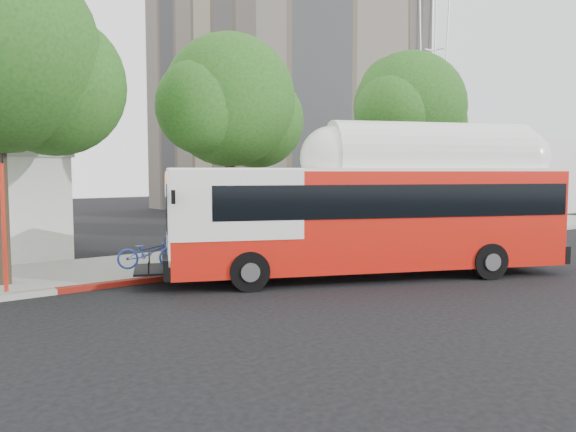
% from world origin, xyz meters
% --- Properties ---
extents(ground, '(120.00, 120.00, 0.00)m').
position_xyz_m(ground, '(0.00, 0.00, 0.00)').
color(ground, black).
rests_on(ground, ground).
extents(sidewalk, '(60.00, 5.00, 0.15)m').
position_xyz_m(sidewalk, '(0.00, 6.50, 0.07)').
color(sidewalk, gray).
rests_on(sidewalk, ground).
extents(curb_strip, '(60.00, 0.30, 0.15)m').
position_xyz_m(curb_strip, '(0.00, 3.90, 0.07)').
color(curb_strip, gray).
rests_on(curb_strip, ground).
extents(red_curb_segment, '(10.00, 0.32, 0.16)m').
position_xyz_m(red_curb_segment, '(-3.00, 3.90, 0.08)').
color(red_curb_segment, maroon).
rests_on(red_curb_segment, ground).
extents(street_tree_left, '(6.67, 5.80, 9.74)m').
position_xyz_m(street_tree_left, '(-8.53, 5.56, 6.60)').
color(street_tree_left, '#2D2116').
rests_on(street_tree_left, ground).
extents(street_tree_mid, '(5.75, 5.00, 8.62)m').
position_xyz_m(street_tree_mid, '(-0.59, 6.06, 5.91)').
color(street_tree_mid, '#2D2116').
rests_on(street_tree_mid, ground).
extents(street_tree_right, '(6.21, 5.40, 9.18)m').
position_xyz_m(street_tree_right, '(9.44, 5.86, 6.26)').
color(street_tree_right, '#2D2116').
rests_on(street_tree_right, ground).
extents(apartment_tower, '(18.00, 18.00, 37.00)m').
position_xyz_m(apartment_tower, '(18.00, 28.00, 17.62)').
color(apartment_tower, gray).
rests_on(apartment_tower, ground).
extents(horizon_block, '(20.00, 12.00, 6.00)m').
position_xyz_m(horizon_block, '(30.00, 16.00, 3.00)').
color(horizon_block, silver).
rests_on(horizon_block, ground).
extents(transit_bus, '(13.50, 7.66, 4.05)m').
position_xyz_m(transit_bus, '(0.91, 0.37, 1.89)').
color(transit_bus, red).
rests_on(transit_bus, ground).
extents(signal_pole, '(0.11, 0.37, 3.89)m').
position_xyz_m(signal_pole, '(-9.19, 4.32, 2.00)').
color(signal_pole, red).
rests_on(signal_pole, ground).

